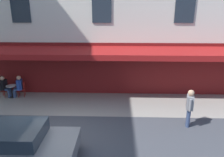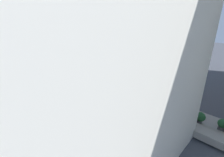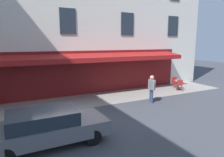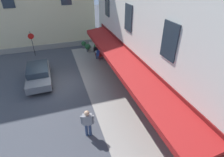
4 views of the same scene
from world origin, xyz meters
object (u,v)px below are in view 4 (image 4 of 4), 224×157
at_px(cafe_table_mid_terrace, 98,54).
at_px(potted_plant_mid_terrace, 95,47).
at_px(potted_plant_by_steps, 88,47).
at_px(no_parking_sign, 32,40).
at_px(parked_car_grey, 38,74).
at_px(seated_companion_in_blue, 100,53).
at_px(cafe_chair_red_back_row, 97,51).
at_px(cafe_chair_red_near_door, 101,55).
at_px(walking_pedestrian_in_grey, 88,121).
at_px(seated_patron_in_black, 97,50).
at_px(potted_plant_entrance_right, 84,44).

height_order(cafe_table_mid_terrace, potted_plant_mid_terrace, potted_plant_mid_terrace).
relative_size(potted_plant_by_steps, potted_plant_mid_terrace, 0.76).
xyz_separation_m(no_parking_sign, parked_car_grey, (-5.55, -0.50, -1.08)).
bearing_deg(seated_companion_in_blue, no_parking_sign, 63.48).
height_order(seated_companion_in_blue, potted_plant_by_steps, seated_companion_in_blue).
distance_m(cafe_chair_red_back_row, potted_plant_by_steps, 1.56).
height_order(cafe_chair_red_back_row, cafe_chair_red_near_door, same).
distance_m(cafe_chair_red_back_row, walking_pedestrian_in_grey, 10.70).
bearing_deg(seated_patron_in_black, potted_plant_mid_terrace, -6.97).
height_order(walking_pedestrian_in_grey, potted_plant_by_steps, walking_pedestrian_in_grey).
bearing_deg(no_parking_sign, cafe_table_mid_terrace, -113.83).
xyz_separation_m(no_parking_sign, potted_plant_mid_terrace, (-0.95, -6.37, -1.23)).
height_order(potted_plant_mid_terrace, parked_car_grey, parked_car_grey).
distance_m(potted_plant_entrance_right, parked_car_grey, 7.77).
distance_m(seated_companion_in_blue, potted_plant_by_steps, 2.55).
distance_m(cafe_table_mid_terrace, potted_plant_mid_terrace, 1.79).
bearing_deg(potted_plant_by_steps, parked_car_grey, 133.80).
xyz_separation_m(walking_pedestrian_in_grey, parked_car_grey, (6.77, 2.61, -0.31)).
height_order(seated_companion_in_blue, parked_car_grey, seated_companion_in_blue).
height_order(cafe_table_mid_terrace, seated_patron_in_black, seated_patron_in_black).
distance_m(cafe_chair_red_back_row, no_parking_sign, 6.69).
height_order(cafe_chair_red_near_door, walking_pedestrian_in_grey, walking_pedestrian_in_grey).
bearing_deg(potted_plant_by_steps, cafe_chair_red_near_door, -164.34).
height_order(seated_patron_in_black, potted_plant_mid_terrace, seated_patron_in_black).
height_order(potted_plant_by_steps, parked_car_grey, parked_car_grey).
xyz_separation_m(seated_companion_in_blue, potted_plant_by_steps, (2.44, 0.69, -0.19)).
bearing_deg(parked_car_grey, cafe_chair_red_near_door, -69.17).
xyz_separation_m(potted_plant_entrance_right, parked_car_grey, (-6.06, 4.85, 0.25)).
bearing_deg(potted_plant_by_steps, potted_plant_entrance_right, 10.66).
xyz_separation_m(seated_companion_in_blue, no_parking_sign, (3.13, 6.26, 1.08)).
xyz_separation_m(cafe_table_mid_terrace, potted_plant_mid_terrace, (1.78, -0.21, 0.07)).
distance_m(seated_companion_in_blue, potted_plant_entrance_right, 3.76).
bearing_deg(no_parking_sign, cafe_chair_red_back_row, -108.59).
height_order(cafe_chair_red_back_row, potted_plant_mid_terrace, potted_plant_mid_terrace).
bearing_deg(potted_plant_by_steps, seated_patron_in_black, -158.75).
bearing_deg(potted_plant_by_steps, walking_pedestrian_in_grey, 168.02).
relative_size(walking_pedestrian_in_grey, no_parking_sign, 0.67).
bearing_deg(parked_car_grey, walking_pedestrian_in_grey, -158.93).
distance_m(seated_patron_in_black, potted_plant_by_steps, 1.75).
height_order(cafe_chair_red_back_row, no_parking_sign, no_parking_sign).
bearing_deg(seated_patron_in_black, walking_pedestrian_in_grey, 162.79).
height_order(no_parking_sign, potted_plant_entrance_right, no_parking_sign).
bearing_deg(potted_plant_entrance_right, potted_plant_mid_terrace, -144.94).
distance_m(cafe_chair_red_near_door, parked_car_grey, 6.23).
distance_m(seated_companion_in_blue, potted_plant_mid_terrace, 2.19).
bearing_deg(potted_plant_entrance_right, seated_patron_in_black, -163.10).
bearing_deg(cafe_chair_red_back_row, parked_car_grey, 121.09).
relative_size(cafe_chair_red_back_row, walking_pedestrian_in_grey, 0.52).
height_order(walking_pedestrian_in_grey, no_parking_sign, no_parking_sign).
distance_m(cafe_table_mid_terrace, no_parking_sign, 6.86).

